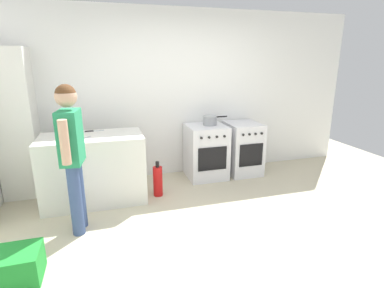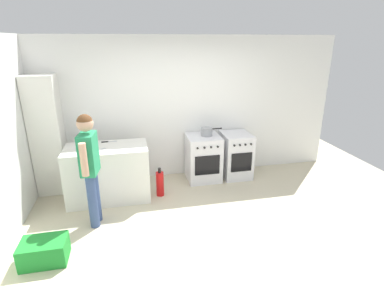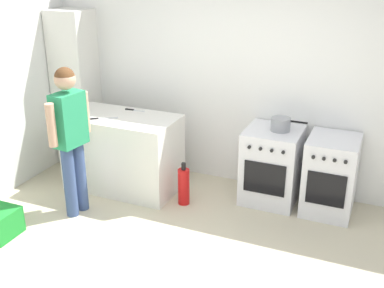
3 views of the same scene
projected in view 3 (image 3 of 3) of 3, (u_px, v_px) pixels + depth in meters
ground_plane at (187, 269)px, 4.34m from camera, size 8.00×8.00×0.00m
back_wall at (255, 79)px, 5.51m from camera, size 6.00×0.10×2.60m
counter_unit at (123, 152)px, 5.68m from camera, size 1.30×0.70×0.90m
oven_left at (272, 165)px, 5.39m from camera, size 0.60×0.62×0.85m
oven_right at (330, 175)px, 5.16m from camera, size 0.52×0.62×0.85m
pot at (281, 124)px, 5.20m from camera, size 0.39×0.21×0.14m
knife_carving at (102, 118)px, 5.43m from camera, size 0.29×0.20×0.01m
knife_utility at (134, 110)px, 5.71m from camera, size 0.25×0.04×0.01m
person at (70, 130)px, 4.93m from camera, size 0.24×0.57×1.61m
fire_extinguisher at (184, 186)px, 5.38m from camera, size 0.13×0.13×0.50m
larder_cabinet at (76, 89)px, 6.23m from camera, size 0.48×0.44×2.00m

